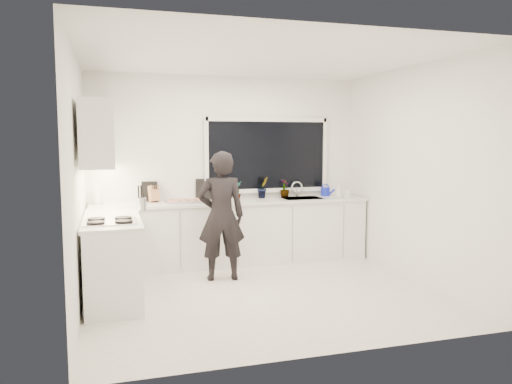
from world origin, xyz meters
name	(u,v)px	position (x,y,z in m)	size (l,w,h in m)	color
floor	(263,294)	(0.00, 0.00, -0.01)	(4.00, 3.50, 0.02)	beige
wall_back	(228,169)	(0.00, 1.76, 1.35)	(4.00, 0.02, 2.70)	white
wall_left	(76,183)	(-2.01, 0.00, 1.35)	(0.02, 3.50, 2.70)	white
wall_right	(416,175)	(2.01, 0.00, 1.35)	(0.02, 3.50, 2.70)	white
ceiling	(263,57)	(0.00, 0.00, 2.71)	(4.00, 3.50, 0.02)	white
window	(267,155)	(0.60, 1.73, 1.55)	(1.80, 0.02, 1.00)	black
base_cabinets_back	(233,233)	(0.00, 1.45, 0.44)	(3.92, 0.58, 0.88)	white
base_cabinets_left	(113,259)	(-1.67, 0.35, 0.44)	(0.58, 1.60, 0.88)	white
countertop_back	(233,202)	(0.00, 1.44, 0.90)	(3.94, 0.62, 0.04)	silver
countertop_left	(112,219)	(-1.67, 0.35, 0.90)	(0.62, 1.60, 0.04)	silver
upper_cabinets	(98,134)	(-1.79, 0.70, 1.85)	(0.34, 2.10, 0.70)	white
sink	(302,201)	(1.05, 1.45, 0.87)	(0.58, 0.42, 0.14)	silver
faucet	(297,189)	(1.05, 1.65, 1.03)	(0.03, 0.03, 0.22)	silver
stovetop	(110,221)	(-1.69, 0.00, 0.94)	(0.56, 0.48, 0.03)	black
person	(221,216)	(-0.34, 0.70, 0.82)	(0.60, 0.39, 1.65)	black
pizza_tray	(186,201)	(-0.68, 1.42, 0.94)	(0.51, 0.38, 0.03)	silver
pizza	(186,200)	(-0.68, 1.42, 0.95)	(0.47, 0.33, 0.01)	#B72C18
watering_can	(325,192)	(1.50, 1.61, 0.98)	(0.14, 0.14, 0.13)	#1522C6
paper_towel_roll	(97,195)	(-1.85, 1.55, 1.05)	(0.11, 0.11, 0.26)	white
knife_block	(154,194)	(-1.10, 1.59, 1.03)	(0.13, 0.10, 0.22)	#A17F4B
utensil_crock	(141,204)	(-1.32, 0.80, 1.00)	(0.13, 0.13, 0.16)	#ADAEB2
picture_frame_large	(150,191)	(-1.15, 1.69, 1.06)	(0.22, 0.02, 0.28)	black
picture_frame_small	(204,189)	(-0.37, 1.69, 1.07)	(0.25, 0.02, 0.30)	black
herb_plants	(266,188)	(0.54, 1.61, 1.06)	(0.86, 0.20, 0.31)	#26662D
soap_bottles	(342,190)	(1.63, 1.30, 1.04)	(0.27, 0.15, 0.27)	#D8BF66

